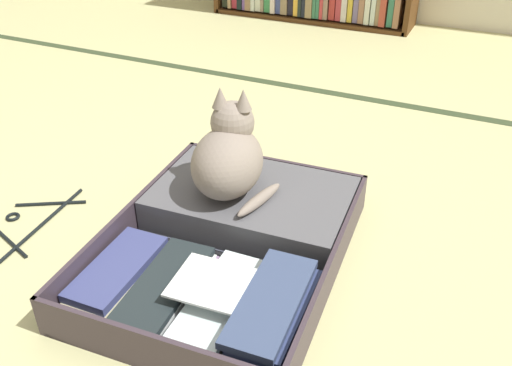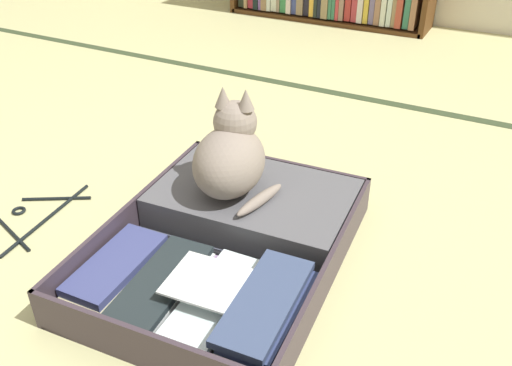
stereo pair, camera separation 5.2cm
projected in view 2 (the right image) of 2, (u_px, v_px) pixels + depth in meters
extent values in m
plane|color=#C4C285|center=(197.00, 242.00, 1.55)|extent=(10.00, 10.00, 0.00)
cube|color=#36452A|center=(339.00, 94.00, 2.43)|extent=(4.80, 0.05, 0.00)
cube|color=#513015|center=(328.00, 17.00, 3.41)|extent=(1.19, 0.28, 0.02)
cube|color=#C2393C|center=(343.00, 0.00, 3.31)|extent=(0.02, 0.23, 0.18)
cube|color=#AF312D|center=(354.00, 0.00, 3.29)|extent=(0.04, 0.23, 0.19)
cube|color=beige|center=(366.00, 3.00, 3.26)|extent=(0.03, 0.23, 0.18)
cube|color=gold|center=(372.00, 1.00, 3.24)|extent=(0.03, 0.23, 0.21)
cube|color=slate|center=(378.00, 3.00, 3.24)|extent=(0.03, 0.23, 0.20)
cube|color=#9C6F50|center=(383.00, 3.00, 3.22)|extent=(0.03, 0.23, 0.20)
cube|color=silver|center=(389.00, 6.00, 3.21)|extent=(0.03, 0.23, 0.18)
cube|color=silver|center=(395.00, 2.00, 3.18)|extent=(0.03, 0.23, 0.23)
cube|color=#957F56|center=(400.00, 5.00, 3.18)|extent=(0.03, 0.23, 0.21)
cube|color=#AF4330|center=(405.00, 6.00, 3.16)|extent=(0.03, 0.23, 0.20)
cube|color=#397F5E|center=(412.00, 7.00, 3.16)|extent=(0.03, 0.23, 0.19)
cube|color=#9F6E4D|center=(418.00, 8.00, 3.13)|extent=(0.03, 0.23, 0.20)
cube|color=#3D323B|center=(189.00, 307.00, 1.33)|extent=(0.60, 0.42, 0.01)
cube|color=#3D323B|center=(143.00, 349.00, 1.16)|extent=(0.58, 0.05, 0.11)
cube|color=#3D323B|center=(89.00, 260.00, 1.40)|extent=(0.03, 0.39, 0.11)
cube|color=#3D323B|center=(302.00, 328.00, 1.21)|extent=(0.03, 0.39, 0.11)
cube|color=#484C5D|center=(189.00, 304.00, 1.32)|extent=(0.58, 0.40, 0.01)
cube|color=#3D323B|center=(254.00, 220.00, 1.63)|extent=(0.60, 0.42, 0.01)
cube|color=#3D323B|center=(278.00, 175.00, 1.75)|extent=(0.58, 0.05, 0.11)
cube|color=#3D323B|center=(169.00, 185.00, 1.70)|extent=(0.03, 0.39, 0.11)
cube|color=#3D323B|center=(350.00, 230.00, 1.51)|extent=(0.03, 0.39, 0.11)
cube|color=#484C5D|center=(254.00, 217.00, 1.63)|extent=(0.58, 0.40, 0.01)
cylinder|color=black|center=(225.00, 255.00, 1.47)|extent=(0.56, 0.05, 0.02)
cube|color=#ADAE82|center=(122.00, 276.00, 1.39)|extent=(0.13, 0.28, 0.02)
cube|color=tan|center=(114.00, 273.00, 1.38)|extent=(0.13, 0.28, 0.02)
cube|color=#3D457C|center=(116.00, 264.00, 1.38)|extent=(0.13, 0.29, 0.02)
cube|color=slate|center=(165.00, 292.00, 1.34)|extent=(0.13, 0.31, 0.01)
cube|color=silver|center=(163.00, 287.00, 1.33)|extent=(0.14, 0.31, 0.02)
cube|color=#212A2D|center=(160.00, 283.00, 1.32)|extent=(0.15, 0.33, 0.02)
cube|color=slate|center=(210.00, 308.00, 1.29)|extent=(0.14, 0.29, 0.02)
cube|color=gray|center=(212.00, 302.00, 1.29)|extent=(0.15, 0.31, 0.01)
cube|color=silver|center=(214.00, 300.00, 1.28)|extent=(0.13, 0.34, 0.02)
cube|color=#3C4864|center=(264.00, 326.00, 1.24)|extent=(0.15, 0.33, 0.02)
cube|color=#A6AB8E|center=(269.00, 315.00, 1.24)|extent=(0.14, 0.32, 0.02)
cube|color=navy|center=(270.00, 310.00, 1.23)|extent=(0.14, 0.31, 0.02)
cube|color=#3B4B6F|center=(265.00, 301.00, 1.22)|extent=(0.14, 0.33, 0.02)
cube|color=white|center=(207.00, 281.00, 1.27)|extent=(0.19, 0.17, 0.01)
cube|color=#56565C|center=(254.00, 204.00, 1.60)|extent=(0.57, 0.39, 0.10)
cylinder|color=black|center=(231.00, 166.00, 1.79)|extent=(0.02, 0.02, 0.10)
cylinder|color=black|center=(325.00, 188.00, 1.69)|extent=(0.02, 0.02, 0.10)
cube|color=green|center=(175.00, 352.00, 1.13)|extent=(0.02, 0.00, 0.02)
cube|color=red|center=(155.00, 339.00, 1.14)|extent=(0.03, 0.00, 0.02)
ellipsoid|color=gray|center=(229.00, 162.00, 1.52)|extent=(0.23, 0.28, 0.19)
ellipsoid|color=gray|center=(237.00, 163.00, 1.60)|extent=(0.15, 0.11, 0.10)
sphere|color=gray|center=(235.00, 122.00, 1.51)|extent=(0.12, 0.12, 0.12)
cone|color=gray|center=(246.00, 99.00, 1.46)|extent=(0.05, 0.05, 0.06)
cone|color=gray|center=(222.00, 96.00, 1.48)|extent=(0.05, 0.05, 0.06)
sphere|color=gold|center=(248.00, 113.00, 1.55)|extent=(0.02, 0.02, 0.02)
sphere|color=gold|center=(233.00, 111.00, 1.56)|extent=(0.02, 0.02, 0.02)
ellipsoid|color=gray|center=(260.00, 200.00, 1.50)|extent=(0.07, 0.19, 0.03)
cylinder|color=black|center=(47.00, 218.00, 1.64)|extent=(0.04, 0.38, 0.01)
cylinder|color=black|center=(13.00, 234.00, 1.58)|extent=(0.20, 0.08, 0.01)
cylinder|color=black|center=(57.00, 199.00, 1.73)|extent=(0.19, 0.11, 0.01)
torus|color=black|center=(19.00, 211.00, 1.67)|extent=(0.04, 0.04, 0.01)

